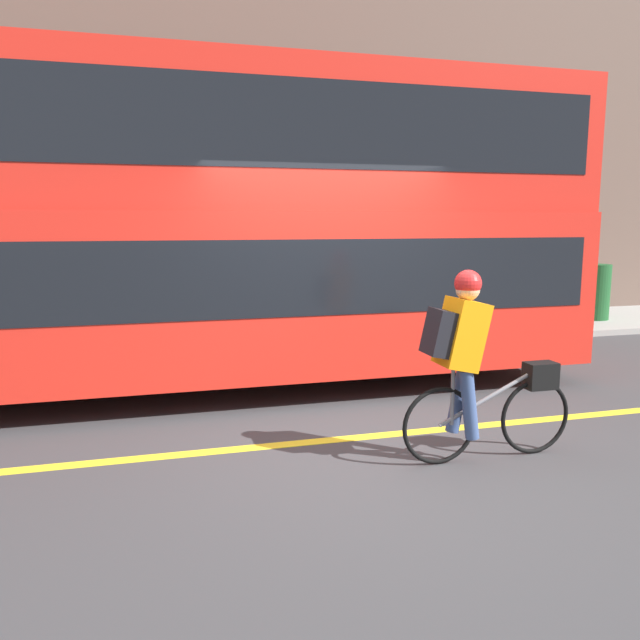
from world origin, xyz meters
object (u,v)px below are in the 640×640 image
object	(u,v)px
trash_bin	(595,292)
street_sign_post	(226,252)
bus	(106,217)
cyclist_on_bike	(473,359)

from	to	relation	value
trash_bin	street_sign_post	xyz separation A→B (m)	(-6.91, -0.01, 0.83)
trash_bin	street_sign_post	distance (m)	6.96
bus	trash_bin	xyz separation A→B (m)	(8.51, 2.61, -1.36)
cyclist_on_bike	street_sign_post	size ratio (longest dim) A/B	0.65
cyclist_on_bike	street_sign_post	bearing A→B (deg)	103.01
bus	cyclist_on_bike	xyz separation A→B (m)	(2.87, -2.91, -1.13)
bus	street_sign_post	xyz separation A→B (m)	(1.60, 2.60, -0.53)
cyclist_on_bike	street_sign_post	xyz separation A→B (m)	(-1.27, 5.51, 0.60)
bus	trash_bin	world-z (taller)	bus
cyclist_on_bike	street_sign_post	distance (m)	5.69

